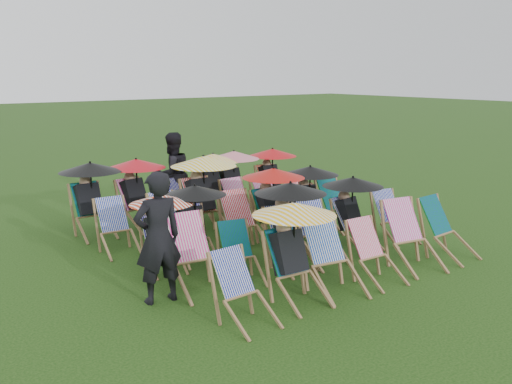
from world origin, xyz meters
TOP-DOWN VIEW (x-y plane):
  - ground at (0.00, 0.00)m, footprint 100.00×100.00m
  - deckchair_0 at (-2.01, -2.32)m, footprint 0.62×0.83m
  - deckchair_1 at (-1.07, -2.14)m, footprint 1.11×1.16m
  - deckchair_2 at (-0.45, -2.21)m, footprint 0.80×1.01m
  - deckchair_3 at (0.33, -2.29)m, footprint 0.61×0.83m
  - deckchair_4 at (1.24, -2.22)m, footprint 0.83×1.04m
  - deckchair_5 at (2.10, -2.25)m, footprint 0.70×0.93m
  - deckchair_6 at (-1.92, -1.05)m, footprint 0.76×1.00m
  - deckchair_7 at (-1.23, -1.12)m, footprint 0.69×0.86m
  - deckchair_8 at (-0.26, -1.09)m, footprint 1.11×1.17m
  - deckchair_9 at (0.33, -1.08)m, footprint 0.81×1.03m
  - deckchair_10 at (1.23, -1.00)m, footprint 1.03×1.12m
  - deckchair_11 at (2.12, -1.13)m, footprint 0.68×0.87m
  - deckchair_12 at (-1.89, 0.01)m, footprint 0.97×1.03m
  - deckchair_13 at (-1.25, 0.12)m, footprint 1.01×1.08m
  - deckchair_14 at (-0.33, 0.03)m, footprint 0.69×0.93m
  - deckchair_15 at (0.38, 0.11)m, footprint 1.11×1.16m
  - deckchair_16 at (1.27, 0.17)m, footprint 1.06×1.13m
  - deckchair_17 at (1.92, 0.05)m, footprint 0.64×0.87m
  - deckchair_18 at (-2.10, 1.21)m, footprint 0.64×0.85m
  - deckchair_19 at (-1.14, 1.12)m, footprint 0.60×0.82m
  - deckchair_20 at (-0.32, 1.31)m, footprint 1.22×1.26m
  - deckchair_21 at (0.50, 1.27)m, footprint 0.63×0.86m
  - deckchair_22 at (1.22, 1.24)m, footprint 0.69×0.92m
  - deckchair_23 at (1.97, 1.16)m, footprint 0.68×0.86m
  - deckchair_24 at (-2.05, 2.44)m, footprint 1.14×1.18m
  - deckchair_25 at (-1.13, 2.42)m, footprint 1.12×1.22m
  - deckchair_26 at (-0.34, 2.27)m, footprint 0.61×0.82m
  - deckchair_27 at (0.54, 2.36)m, footprint 1.09×1.15m
  - deckchair_28 at (1.10, 2.41)m, footprint 1.10×1.15m
  - deckchair_29 at (2.12, 2.35)m, footprint 1.08×1.12m
  - person_left at (-2.51, -1.08)m, footprint 0.67×0.47m
  - person_rear at (-0.15, 2.88)m, footprint 0.90×0.73m

SIDE VIEW (x-z plane):
  - ground at x=0.00m, z-range 0.00..0.00m
  - deckchair_7 at x=-1.23m, z-range 0.00..0.83m
  - deckchair_26 at x=-0.34m, z-range 0.00..0.85m
  - deckchair_23 at x=1.97m, z-range 0.00..0.86m
  - deckchair_0 at x=-2.01m, z-range 0.00..0.86m
  - deckchair_3 at x=0.33m, z-range 0.00..0.87m
  - deckchair_11 at x=2.12m, z-range 0.00..0.88m
  - deckchair_19 at x=-1.14m, z-range 0.00..0.88m
  - deckchair_18 at x=-2.10m, z-range 0.00..0.89m
  - deckchair_21 at x=0.50m, z-range 0.00..0.91m
  - deckchair_17 at x=1.92m, z-range 0.00..0.93m
  - deckchair_22 at x=1.22m, z-range 0.00..0.95m
  - deckchair_5 at x=2.10m, z-range 0.00..0.96m
  - deckchair_14 at x=-0.33m, z-range 0.00..0.98m
  - deckchair_2 at x=-0.45m, z-range 0.00..1.00m
  - deckchair_9 at x=0.33m, z-range 0.00..1.01m
  - deckchair_4 at x=1.24m, z-range 0.00..1.01m
  - deckchair_6 at x=-1.92m, z-range 0.00..1.02m
  - deckchair_12 at x=-1.89m, z-range 0.03..1.19m
  - deckchair_13 at x=-1.25m, z-range 0.03..1.23m
  - deckchair_10 at x=1.23m, z-range 0.03..1.26m
  - deckchair_16 at x=1.27m, z-range 0.03..1.29m
  - deckchair_29 at x=2.12m, z-range 0.04..1.31m
  - deckchair_27 at x=0.54m, z-range 0.04..1.33m
  - deckchair_28 at x=1.10m, z-range 0.04..1.34m
  - deckchair_1 at x=-1.07m, z-range 0.04..1.35m
  - deckchair_15 at x=0.38m, z-range 0.04..1.35m
  - deckchair_8 at x=-0.26m, z-range 0.04..1.35m
  - deckchair_25 at x=-1.13m, z-range 0.04..1.37m
  - deckchair_24 at x=-2.05m, z-range 0.04..1.39m
  - deckchair_20 at x=-0.32m, z-range 0.04..1.49m
  - person_left at x=-2.51m, z-range 0.00..1.75m
  - person_rear at x=-0.15m, z-range 0.00..1.75m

